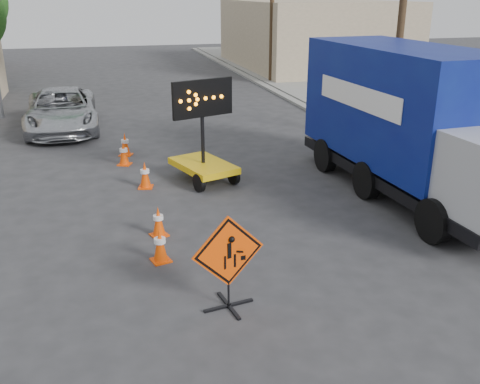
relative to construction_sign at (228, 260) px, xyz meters
name	(u,v)px	position (x,y,z in m)	size (l,w,h in m)	color
ground	(268,327)	(0.48, -0.78, -0.92)	(100.00, 100.00, 0.00)	#2D2D30
curb_right	(316,113)	(7.68, 14.22, -0.86)	(0.40, 60.00, 0.12)	gray
sidewalk_right	(363,110)	(9.98, 14.22, -0.85)	(4.00, 60.00, 0.15)	gray
building_right_far	(311,35)	(13.48, 29.22, 1.38)	(10.00, 14.00, 4.60)	tan
utility_pole_near	(403,8)	(8.48, 9.22, 3.76)	(1.80, 0.26, 9.00)	#41301B
utility_pole_far	(272,1)	(8.48, 23.22, 3.76)	(1.80, 0.26, 9.00)	#41301B
construction_sign	(228,260)	(0.00, 0.00, 0.00)	(1.31, 0.93, 1.75)	black
arrow_board	(203,159)	(0.93, 6.68, -0.26)	(1.85, 2.37, 2.96)	#E2B30C
pickup_truck	(62,110)	(-3.25, 14.15, -0.12)	(2.67, 5.80, 1.61)	#B3B6BB
box_truck	(410,131)	(6.02, 4.21, 0.84)	(2.93, 8.30, 3.89)	black
cone_a	(160,245)	(-0.93, 2.03, -0.56)	(0.45, 0.45, 0.73)	#F44705
cone_b	(158,221)	(-0.81, 3.26, -0.57)	(0.46, 0.46, 0.71)	#F44705
cone_c	(145,175)	(-0.78, 6.55, -0.54)	(0.47, 0.47, 0.77)	#F44705
cone_d	(124,153)	(-1.21, 8.87, -0.54)	(0.52, 0.52, 0.77)	#F44705
cone_e	(125,144)	(-1.10, 9.94, -0.53)	(0.52, 0.52, 0.78)	#F44705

